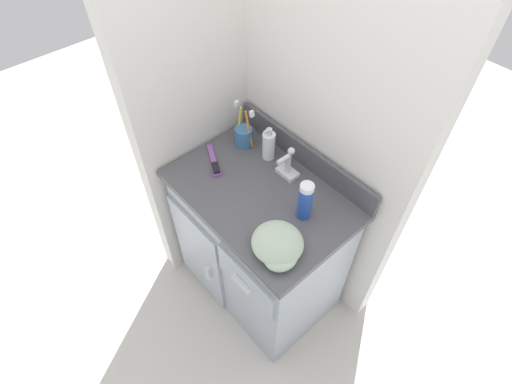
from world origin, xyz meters
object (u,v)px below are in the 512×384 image
at_px(shaving_cream_can, 305,201).
at_px(hand_towel, 278,246).
at_px(hairbrush, 214,164).
at_px(soap_dispenser, 269,145).
at_px(toothbrush_cup, 244,135).

distance_m(shaving_cream_can, hand_towel, 0.20).
relative_size(shaving_cream_can, hairbrush, 0.92).
xyz_separation_m(soap_dispenser, hairbrush, (-0.11, -0.21, -0.06)).
bearing_deg(soap_dispenser, toothbrush_cup, -168.44).
bearing_deg(hand_towel, soap_dispenser, 141.40).
height_order(soap_dispenser, hand_towel, soap_dispenser).
distance_m(soap_dispenser, hairbrush, 0.24).
height_order(toothbrush_cup, hairbrush, toothbrush_cup).
bearing_deg(toothbrush_cup, shaving_cream_can, -10.94).
distance_m(soap_dispenser, hand_towel, 0.48).
relative_size(toothbrush_cup, shaving_cream_can, 1.22).
height_order(hairbrush, hand_towel, hand_towel).
xyz_separation_m(shaving_cream_can, hand_towel, (0.06, -0.18, -0.04)).
xyz_separation_m(shaving_cream_can, hairbrush, (-0.42, -0.09, -0.07)).
bearing_deg(hand_towel, hairbrush, 169.19).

